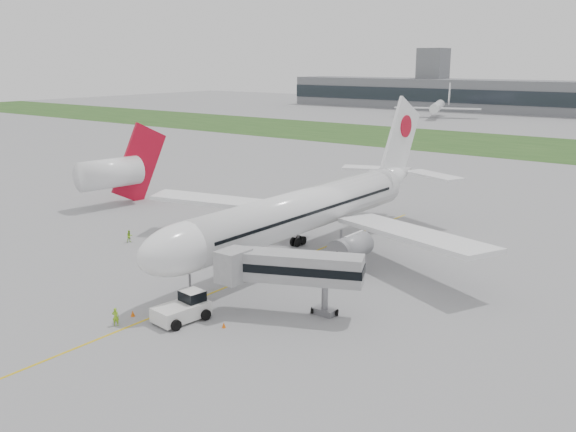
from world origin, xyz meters
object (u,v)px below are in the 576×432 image
Objects in this scene: airliner at (309,208)px; neighbor_aircraft at (114,172)px; ground_crew_near at (116,317)px; pushback_tug at (184,307)px; jet_bridge at (287,268)px.

neighbor_aircraft is at bearing 175.90° from airliner.
airliner reaches higher than ground_crew_near.
ground_crew_near is at bearing -92.27° from airliner.
ground_crew_near is (-3.82, -4.63, -0.32)m from pushback_tug.
airliner reaches higher than neighbor_aircraft.
airliner is 23.87m from pushback_tug.
pushback_tug is 50.57m from neighbor_aircraft.
airliner is 32.45× the size of ground_crew_near.
pushback_tug is 0.42× the size of jet_bridge.
pushback_tug is at bearing -83.36° from airliner.
neighbor_aircraft is (-40.35, 2.89, -0.26)m from airliner.
neighbor_aircraft is at bearing -72.88° from ground_crew_near.
airliner is 28.35m from ground_crew_near.
pushback_tug is 9.97m from jet_bridge.
airliner is 3.20× the size of neighbor_aircraft.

